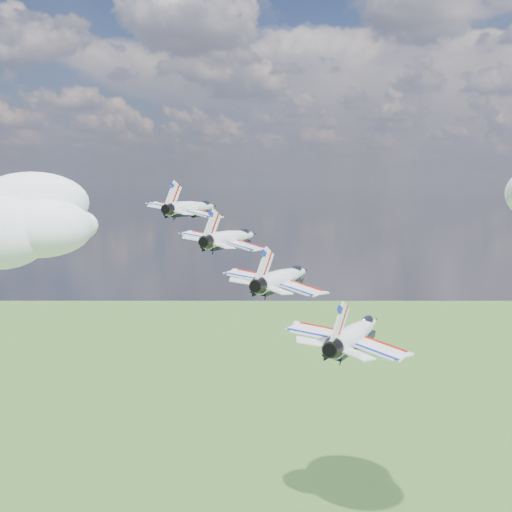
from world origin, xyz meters
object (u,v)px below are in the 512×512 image
at_px(jet_0, 193,208).
at_px(jet_1, 232,238).
at_px(jet_2, 284,277).
at_px(jet_3, 356,333).

height_order(jet_0, jet_1, jet_0).
bearing_deg(jet_2, jet_1, 139.38).
bearing_deg(jet_1, jet_2, -40.62).
height_order(jet_1, jet_2, jet_1).
bearing_deg(jet_1, jet_0, 139.38).
distance_m(jet_0, jet_1, 12.82).
height_order(jet_1, jet_3, jet_1).
xyz_separation_m(jet_1, jet_2, (9.58, -8.01, -2.89)).
distance_m(jet_1, jet_2, 12.82).
distance_m(jet_0, jet_3, 38.47).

